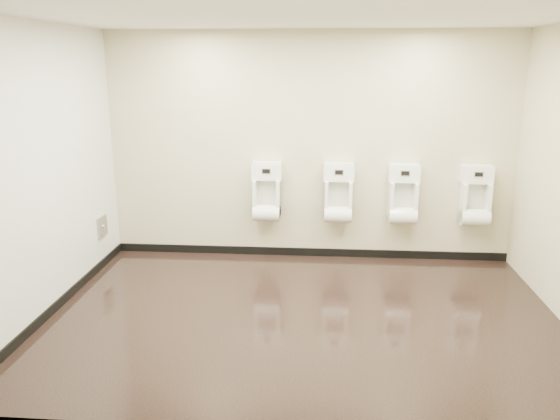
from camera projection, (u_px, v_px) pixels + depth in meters
The scene contains 13 objects.
ground at pixel (303, 316), 5.39m from camera, with size 5.00×3.50×0.00m, color black.
ceiling at pixel (307, 17), 4.65m from camera, with size 5.00×3.50×0.00m, color silver.
back_wall at pixel (309, 148), 6.70m from camera, with size 5.00×0.02×2.80m, color beige.
front_wall at pixel (295, 236), 3.34m from camera, with size 5.00×0.02×2.80m, color beige.
left_wall at pixel (43, 173), 5.21m from camera, with size 0.02×3.50×2.80m, color beige.
tile_overlay_left at pixel (44, 173), 5.21m from camera, with size 0.01×3.50×2.80m, color white.
skirting_back at pixel (308, 252), 7.05m from camera, with size 5.00×0.02×0.10m, color black.
skirting_left at pixel (59, 303), 5.56m from camera, with size 0.02×3.50×0.10m, color black.
access_panel at pixel (102, 226), 6.60m from camera, with size 0.04×0.25×0.25m.
urinal_0 at pixel (267, 196), 6.78m from camera, with size 0.38×0.29×0.71m.
urinal_1 at pixel (338, 197), 6.71m from camera, with size 0.38×0.29×0.71m.
urinal_2 at pixel (403, 198), 6.65m from camera, with size 0.38×0.29×0.71m.
urinal_3 at pixel (475, 200), 6.59m from camera, with size 0.38×0.29×0.71m.
Camera 1 is at (0.15, -4.93, 2.44)m, focal length 35.00 mm.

